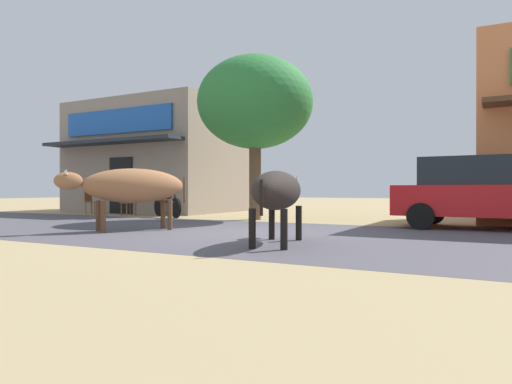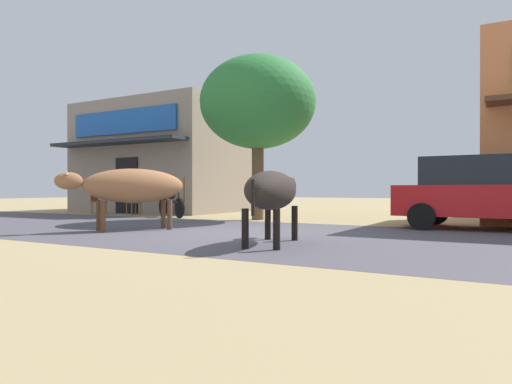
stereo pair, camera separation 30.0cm
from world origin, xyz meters
TOP-DOWN VIEW (x-y plane):
  - ground at (0.00, 0.00)m, footprint 80.00×80.00m
  - asphalt_road at (0.00, 0.00)m, footprint 72.00×6.29m
  - storefront_left_cafe at (-7.96, 7.03)m, footprint 6.43×6.01m
  - roadside_tree at (-1.79, 3.85)m, footprint 3.45×3.45m
  - parked_hatchback_car at (4.29, 3.49)m, footprint 3.94×2.07m
  - parked_motorcycle at (-4.94, 3.65)m, footprint 1.86×1.05m
  - cow_near_brown at (-2.44, -0.65)m, footprint 1.84×2.60m
  - cow_far_dark at (1.42, -1.34)m, footprint 1.16×2.63m
  - cafe_chair_near_tree at (-6.73, 3.66)m, footprint 0.54×0.54m
  - cafe_chair_by_doorway at (-8.35, 3.57)m, footprint 0.54×0.54m

SIDE VIEW (x-z plane):
  - ground at x=0.00m, z-range 0.00..0.00m
  - asphalt_road at x=0.00m, z-range 0.00..0.00m
  - parked_motorcycle at x=-4.94m, z-range -0.06..1.01m
  - cafe_chair_near_tree at x=-6.73m, z-range 0.05..0.97m
  - cafe_chair_by_doorway at x=-8.35m, z-range 0.05..0.97m
  - parked_hatchback_car at x=4.29m, z-range 0.02..1.66m
  - cow_far_dark at x=1.42m, z-range 0.27..1.48m
  - cow_near_brown at x=-2.44m, z-range 0.29..1.65m
  - storefront_left_cafe at x=-7.96m, z-range 0.00..4.42m
  - roadside_tree at x=-1.79m, z-range 1.04..5.92m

